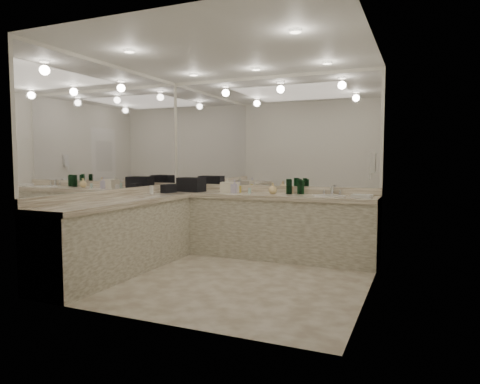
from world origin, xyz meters
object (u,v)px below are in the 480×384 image
at_px(black_toiletry_bag, 191,184).
at_px(soap_bottle_a, 227,185).
at_px(cream_cosmetic_case, 230,187).
at_px(wall_phone, 373,163).
at_px(hand_towel, 362,196).
at_px(sink, 329,196).
at_px(soap_bottle_c, 273,188).
at_px(soap_bottle_b, 235,186).

relative_size(black_toiletry_bag, soap_bottle_a, 1.77).
bearing_deg(cream_cosmetic_case, black_toiletry_bag, 170.06).
xyz_separation_m(wall_phone, soap_bottle_a, (-2.12, 0.55, -0.34)).
bearing_deg(black_toiletry_bag, hand_towel, -0.91).
relative_size(sink, cream_cosmetic_case, 1.62).
distance_m(sink, wall_phone, 0.91).
height_order(wall_phone, soap_bottle_a, wall_phone).
relative_size(cream_cosmetic_case, soap_bottle_c, 1.74).
bearing_deg(sink, soap_bottle_a, 178.28).
xyz_separation_m(wall_phone, soap_bottle_b, (-1.95, 0.44, -0.35)).
bearing_deg(hand_towel, soap_bottle_c, 173.68).
relative_size(soap_bottle_a, soap_bottle_c, 1.40).
bearing_deg(soap_bottle_b, hand_towel, -0.96).
bearing_deg(hand_towel, sink, 168.83).
height_order(sink, hand_towel, hand_towel).
bearing_deg(black_toiletry_bag, sink, 1.28).
bearing_deg(wall_phone, sink, 140.43).
relative_size(sink, soap_bottle_a, 2.02).
bearing_deg(soap_bottle_a, soap_bottle_c, 0.52).
distance_m(wall_phone, hand_towel, 0.62).
bearing_deg(sink, black_toiletry_bag, -178.72).
distance_m(sink, black_toiletry_bag, 2.07).
distance_m(sink, soap_bottle_a, 1.52).
xyz_separation_m(soap_bottle_a, soap_bottle_b, (0.16, -0.10, -0.01)).
bearing_deg(cream_cosmetic_case, wall_phone, -27.36).
bearing_deg(soap_bottle_a, sink, -1.72).
height_order(wall_phone, soap_bottle_c, wall_phone).
distance_m(black_toiletry_bag, hand_towel, 2.51).
bearing_deg(soap_bottle_a, wall_phone, -14.45).
height_order(sink, soap_bottle_b, soap_bottle_b).
bearing_deg(hand_towel, cream_cosmetic_case, 177.52).
bearing_deg(soap_bottle_b, soap_bottle_c, 11.27).
height_order(black_toiletry_bag, cream_cosmetic_case, black_toiletry_bag).
xyz_separation_m(wall_phone, black_toiletry_bag, (-2.68, 0.45, -0.34)).
relative_size(sink, soap_bottle_c, 2.82).
relative_size(wall_phone, black_toiletry_bag, 0.62).
xyz_separation_m(sink, hand_towel, (0.44, -0.09, 0.03)).
relative_size(sink, hand_towel, 1.76).
height_order(black_toiletry_bag, soap_bottle_b, black_toiletry_bag).
height_order(soap_bottle_a, soap_bottle_b, soap_bottle_a).
height_order(cream_cosmetic_case, soap_bottle_b, soap_bottle_b).
distance_m(black_toiletry_bag, cream_cosmetic_case, 0.63).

